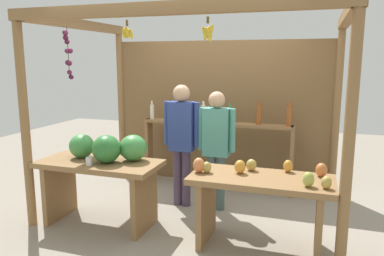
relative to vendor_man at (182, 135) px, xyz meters
The scene contains 7 objects.
ground_plane 0.98m from the vendor_man, ahead, with size 12.00×12.00×0.00m, color gray.
market_stall 0.72m from the vendor_man, 67.41° to the left, with size 3.48×2.30×2.43m.
fruit_counter_left 1.07m from the vendor_man, 129.30° to the right, with size 1.41×0.69×1.07m.
fruit_counter_right 1.46m from the vendor_man, 36.22° to the right, with size 1.41×0.64×0.91m.
bottle_shelf_unit 0.86m from the vendor_man, 71.31° to the left, with size 2.23×0.22×1.33m.
vendor_man is the anchor object (origin of this frame).
vendor_woman 0.46m from the vendor_man, ahead, with size 0.48×0.21×1.52m.
Camera 1 is at (1.40, -4.43, 1.90)m, focal length 35.16 mm.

